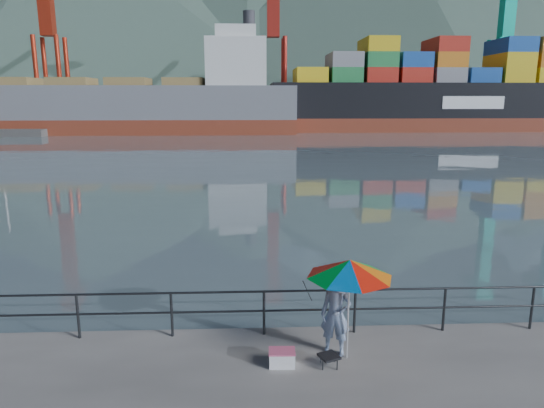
{
  "coord_description": "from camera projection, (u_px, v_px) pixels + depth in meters",
  "views": [
    {
      "loc": [
        0.74,
        -8.12,
        5.07
      ],
      "look_at": [
        1.36,
        6.0,
        2.0
      ],
      "focal_mm": 32.0,
      "sensor_mm": 36.0,
      "label": 1
    }
  ],
  "objects": [
    {
      "name": "container_ship",
      "position": [
        469.0,
        95.0,
        82.31
      ],
      "size": [
        64.16,
        10.69,
        18.1
      ],
      "color": "maroon",
      "rests_on": "ground"
    },
    {
      "name": "cooler_bag",
      "position": [
        282.0,
        359.0,
        9.39
      ],
      "size": [
        0.5,
        0.34,
        0.29
      ],
      "primitive_type": "cube",
      "rotation": [
        0.0,
        0.0,
        -0.03
      ],
      "color": "white",
      "rests_on": "ground"
    },
    {
      "name": "guardrail",
      "position": [
        218.0,
        313.0,
        10.52
      ],
      "size": [
        22.0,
        0.06,
        1.03
      ],
      "color": "#2D3033",
      "rests_on": "ground"
    },
    {
      "name": "harbor_water",
      "position": [
        248.0,
        117.0,
        135.88
      ],
      "size": [
        500.0,
        280.0,
        0.0
      ],
      "primitive_type": "cube",
      "color": "slate",
      "rests_on": "ground"
    },
    {
      "name": "port_cranes",
      "position": [
        414.0,
        38.0,
        88.9
      ],
      "size": [
        116.0,
        28.0,
        38.4
      ],
      "color": "red",
      "rests_on": "ground"
    },
    {
      "name": "mountains",
      "position": [
        339.0,
        26.0,
        205.89
      ],
      "size": [
        600.0,
        332.8,
        80.0
      ],
      "color": "#385147",
      "rests_on": "ground"
    },
    {
      "name": "beach_umbrella",
      "position": [
        350.0,
        268.0,
        9.31
      ],
      "size": [
        1.8,
        1.8,
        2.06
      ],
      "color": "white",
      "rests_on": "ground"
    },
    {
      "name": "far_dock",
      "position": [
        295.0,
        124.0,
        100.19
      ],
      "size": [
        200.0,
        40.0,
        0.4
      ],
      "primitive_type": "cube",
      "color": "#514F4C",
      "rests_on": "ground"
    },
    {
      "name": "fishing_rod",
      "position": [
        307.0,
        329.0,
        10.91
      ],
      "size": [
        0.41,
        1.53,
        1.11
      ],
      "primitive_type": "cylinder",
      "rotation": [
        0.96,
        0.0,
        -0.25
      ],
      "color": "black",
      "rests_on": "ground"
    },
    {
      "name": "fisherman",
      "position": [
        336.0,
        315.0,
        9.71
      ],
      "size": [
        0.71,
        0.59,
        1.68
      ],
      "primitive_type": "imported",
      "rotation": [
        0.0,
        0.0,
        -0.35
      ],
      "color": "navy",
      "rests_on": "ground"
    },
    {
      "name": "container_stacks",
      "position": [
        426.0,
        109.0,
        101.16
      ],
      "size": [
        58.0,
        5.4,
        7.8
      ],
      "color": "red",
      "rests_on": "ground"
    },
    {
      "name": "folding_stool",
      "position": [
        329.0,
        360.0,
        9.37
      ],
      "size": [
        0.46,
        0.46,
        0.23
      ],
      "color": "black",
      "rests_on": "ground"
    },
    {
      "name": "bulk_carrier",
      "position": [
        146.0,
        105.0,
        74.87
      ],
      "size": [
        49.96,
        8.65,
        14.5
      ],
      "color": "maroon",
      "rests_on": "ground"
    }
  ]
}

